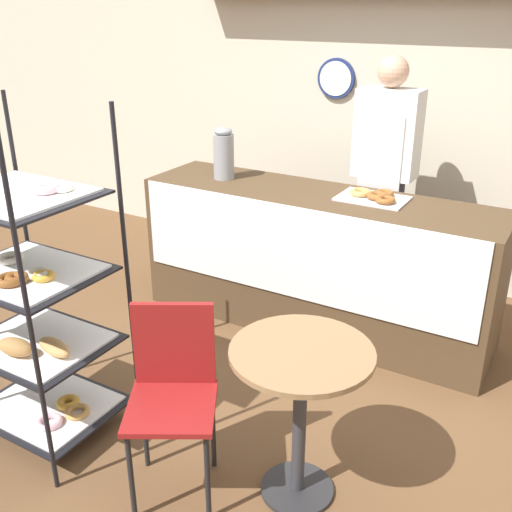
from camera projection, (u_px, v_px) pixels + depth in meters
ground_plane at (216, 418)px, 3.23m from camera, size 14.00×14.00×0.00m
back_wall at (383, 101)px, 4.55m from camera, size 10.00×0.30×2.70m
display_counter at (315, 261)px, 4.00m from camera, size 2.36×0.62×0.94m
pastry_rack at (34, 308)px, 2.88m from camera, size 0.73×0.61×1.68m
person_worker at (384, 177)px, 4.06m from camera, size 0.41×0.23×1.76m
cafe_table at (301, 390)px, 2.54m from camera, size 0.61×0.61×0.75m
cafe_chair at (173, 381)px, 2.63m from camera, size 0.52×0.52×0.88m
coffee_carafe at (224, 154)px, 4.09m from camera, size 0.14×0.14×0.35m
donut_tray_counter at (375, 197)px, 3.70m from camera, size 0.42×0.30×0.05m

